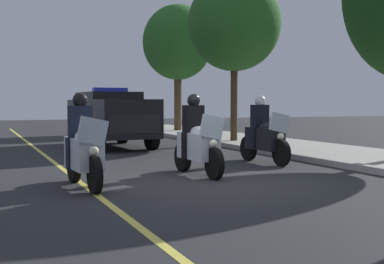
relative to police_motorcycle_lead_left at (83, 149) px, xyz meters
The scene contains 9 objects.
ground_plane 2.71m from the police_motorcycle_lead_left, 76.16° to the left, with size 80.00×80.00×0.00m, color #28282B.
curb_strip 6.27m from the police_motorcycle_lead_left, 84.25° to the left, with size 48.00×0.24×0.15m, color #9E9B93.
lane_stripe_center 0.94m from the police_motorcycle_lead_left, ahead, with size 48.00×0.12×0.01m, color #E0D14C.
police_motorcycle_lead_left is the anchor object (origin of this frame).
police_motorcycle_lead_right 2.64m from the police_motorcycle_lead_left, 105.99° to the left, with size 2.14×0.61×1.72m.
police_motorcycle_trailing 5.44m from the police_motorcycle_lead_left, 113.68° to the left, with size 2.14×0.61×1.72m.
police_suv 8.84m from the police_motorcycle_lead_left, 163.30° to the left, with size 5.01×2.32×2.05m.
tree_far_back 11.79m from the police_motorcycle_lead_left, 139.28° to the left, with size 3.50×3.50×6.21m.
tree_behind_suv 18.70m from the police_motorcycle_lead_left, 154.02° to the left, with size 3.64×3.64×6.52m.
Camera 1 is at (8.97, -4.32, 1.53)m, focal length 49.78 mm.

